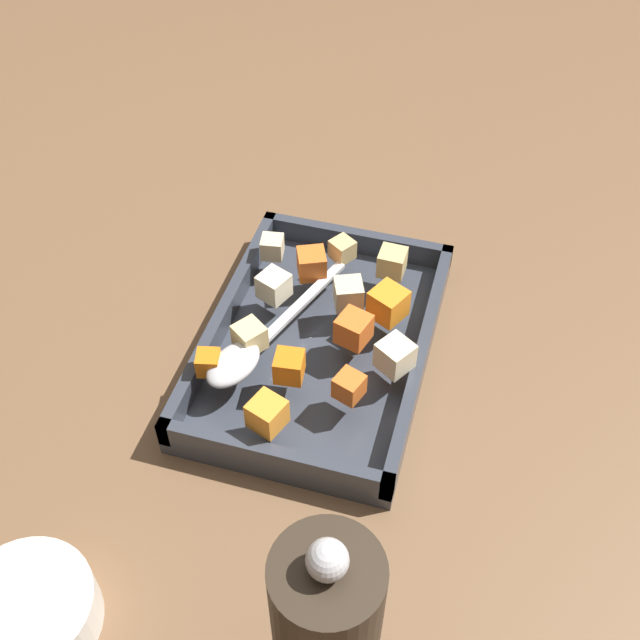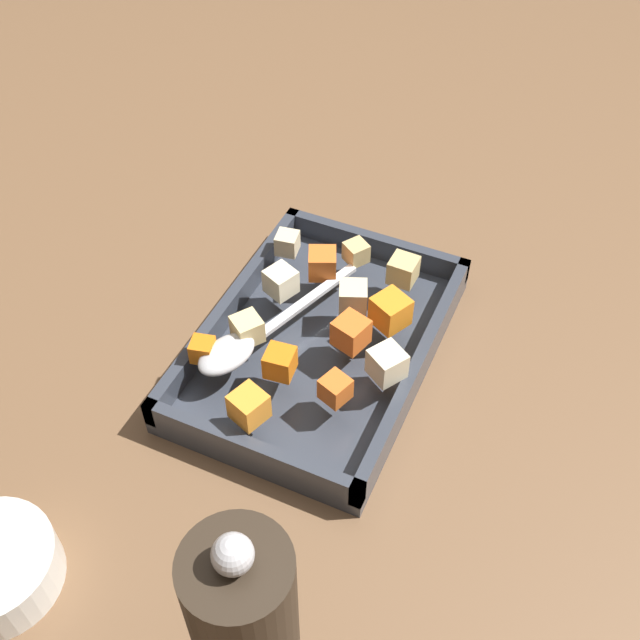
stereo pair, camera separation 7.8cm
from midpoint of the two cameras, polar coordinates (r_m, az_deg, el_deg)
The scene contains 18 objects.
ground_plane at distance 0.82m, azimuth -1.34°, elevation -2.70°, with size 4.00×4.00×0.00m, color brown.
baking_dish at distance 0.81m, azimuth -2.75°, elevation -2.08°, with size 0.32×0.22×0.04m.
carrot_chunk_corner_nw at distance 0.79m, azimuth 2.21°, elevation 1.06°, with size 0.03×0.03×0.03m, color orange.
carrot_chunk_mid_right at distance 0.73m, azimuth -0.94°, elevation -5.06°, with size 0.02×0.02×0.02m, color orange.
carrot_chunk_under_handle at distance 0.76m, azimuth -11.14°, elevation -3.25°, with size 0.02×0.02×0.02m, color orange.
carrot_chunk_corner_se at distance 0.71m, azimuth -7.09°, elevation -7.04°, with size 0.03×0.03×0.03m, color orange.
carrot_chunk_near_right at distance 0.74m, azimuth -5.31°, elevation -3.58°, with size 0.03×0.03×0.03m, color orange.
carrot_chunk_corner_ne at distance 0.84m, azimuth -3.31°, elevation 4.01°, with size 0.03×0.03×0.03m, color orange.
carrot_chunk_back_center at distance 0.77m, azimuth -0.42°, elevation -0.82°, with size 0.03×0.03×0.03m, color orange.
potato_chunk_rim_edge at distance 0.84m, azimuth 2.65°, elevation 4.13°, with size 0.03×0.03×0.03m, color tan.
potato_chunk_corner_sw at distance 0.86m, azimuth -6.13°, elevation 5.23°, with size 0.02×0.02×0.02m, color beige.
potato_chunk_center at distance 0.86m, azimuth -0.98°, elevation 5.07°, with size 0.02×0.02×0.02m, color tan.
potato_chunk_heap_side at distance 0.82m, azimuth -6.16°, elevation 2.36°, with size 0.03×0.03×0.03m, color beige.
potato_chunk_far_left at distance 0.80m, azimuth -1.00°, elevation 1.86°, with size 0.03×0.03×0.03m, color beige.
potato_chunk_mid_left at distance 0.75m, azimuth 2.55°, elevation -2.80°, with size 0.03×0.03×0.03m, color beige.
potato_chunk_far_right at distance 0.77m, azimuth -8.10°, elevation -1.38°, with size 0.03×0.03×0.03m, color #E0CC89.
serving_spoon at distance 0.76m, azimuth -8.66°, elevation -2.80°, with size 0.21×0.10×0.02m.
small_prep_bowl at distance 0.71m, azimuth -23.76°, elevation -19.25°, with size 0.11×0.11×0.04m, color silver.
Camera 1 is at (0.52, 0.13, 0.63)m, focal length 43.62 mm.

